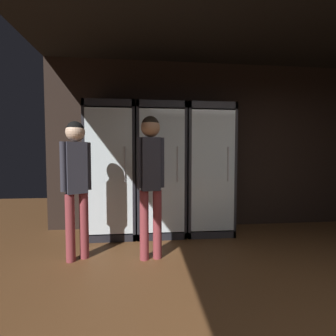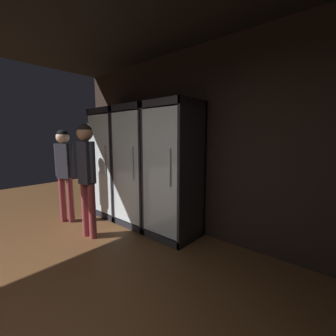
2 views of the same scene
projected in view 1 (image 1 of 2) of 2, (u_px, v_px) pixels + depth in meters
name	position (u px, v px, depth m)	size (l,w,h in m)	color
wall_back	(225.00, 146.00, 3.97)	(6.00, 0.06, 2.80)	black
cooler_far_left	(113.00, 172.00, 3.49)	(0.72, 0.65, 2.00)	black
cooler_left	(161.00, 171.00, 3.57)	(0.72, 0.65, 2.00)	black
cooler_center	(207.00, 171.00, 3.64)	(0.72, 0.65, 2.00)	#2B2B30
shopper_near	(151.00, 170.00, 2.64)	(0.32, 0.22, 1.68)	brown
shopper_far	(76.00, 174.00, 2.62)	(0.30, 0.25, 1.62)	brown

